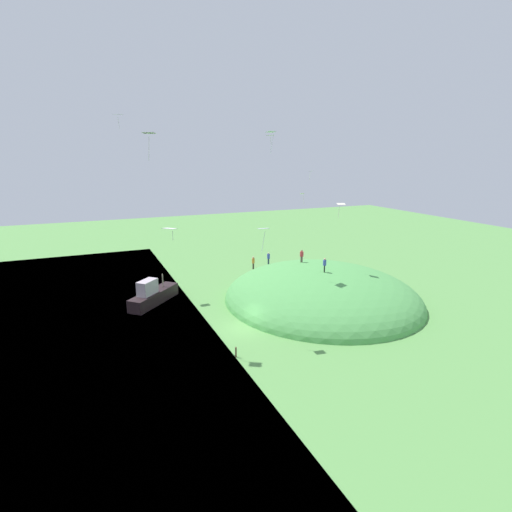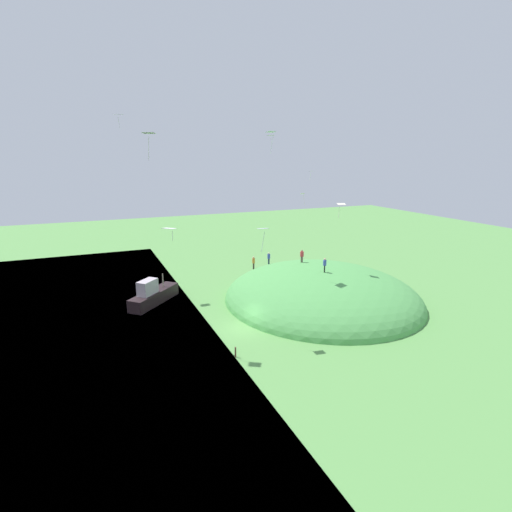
% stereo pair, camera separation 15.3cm
% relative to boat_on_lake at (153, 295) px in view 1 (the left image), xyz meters
% --- Properties ---
extents(ground_plane, '(160.00, 160.00, 0.00)m').
position_rel_boat_on_lake_xyz_m(ground_plane, '(7.08, -10.55, -1.04)').
color(ground_plane, '#5A954A').
extents(grass_hill, '(22.89, 24.45, 7.88)m').
position_rel_boat_on_lake_xyz_m(grass_hill, '(18.73, -6.65, -1.04)').
color(grass_hill, '#519F4F').
rests_on(grass_hill, ground_plane).
extents(boat_on_lake, '(6.61, 6.69, 3.10)m').
position_rel_boat_on_lake_xyz_m(boat_on_lake, '(0.00, 0.00, 0.00)').
color(boat_on_lake, black).
rests_on(boat_on_lake, lake_water).
extents(person_watching_kites, '(0.52, 0.52, 1.65)m').
position_rel_boat_on_lake_xyz_m(person_watching_kites, '(18.07, -8.09, 3.90)').
color(person_watching_kites, black).
rests_on(person_watching_kites, grass_hill).
extents(person_walking_path, '(0.50, 0.50, 1.65)m').
position_rel_boat_on_lake_xyz_m(person_walking_path, '(15.96, 2.38, 2.48)').
color(person_walking_path, '#203043').
rests_on(person_walking_path, grass_hill).
extents(person_with_child, '(0.64, 0.64, 1.62)m').
position_rel_boat_on_lake_xyz_m(person_with_child, '(18.21, -2.63, 3.67)').
color(person_with_child, brown).
rests_on(person_with_child, grass_hill).
extents(person_near_shore, '(0.41, 0.41, 1.78)m').
position_rel_boat_on_lake_xyz_m(person_near_shore, '(13.85, 2.68, 2.01)').
color(person_near_shore, '#3B2E27').
rests_on(person_near_shore, grass_hill).
extents(kite_0, '(1.08, 1.11, 1.45)m').
position_rel_boat_on_lake_xyz_m(kite_0, '(25.71, 8.19, 13.43)').
color(kite_0, white).
extents(kite_1, '(1.38, 1.21, 1.20)m').
position_rel_boat_on_lake_xyz_m(kite_1, '(18.89, 8.27, 18.53)').
color(kite_1, silver).
extents(kite_2, '(0.99, 0.75, 2.20)m').
position_rel_boat_on_lake_xyz_m(kite_2, '(7.81, -13.79, 9.39)').
color(kite_2, white).
extents(kite_3, '(1.12, 0.82, 1.62)m').
position_rel_boat_on_lake_xyz_m(kite_3, '(-1.80, 5.78, 20.30)').
color(kite_3, white).
extents(kite_4, '(1.27, 1.17, 2.25)m').
position_rel_boat_on_lake_xyz_m(kite_4, '(-0.94, -10.21, 17.41)').
color(kite_4, silver).
extents(kite_5, '(1.34, 1.34, 1.22)m').
position_rel_boat_on_lake_xyz_m(kite_5, '(0.16, -11.15, 9.62)').
color(kite_5, white).
extents(kite_6, '(0.62, 0.43, 1.62)m').
position_rel_boat_on_lake_xyz_m(kite_6, '(21.70, 3.67, 10.48)').
color(kite_6, white).
extents(kite_7, '(1.09, 0.91, 1.66)m').
position_rel_boat_on_lake_xyz_m(kite_7, '(20.51, -7.20, 10.32)').
color(kite_7, '#F4E4CF').
extents(kite_8, '(1.21, 0.99, 2.28)m').
position_rel_boat_on_lake_xyz_m(kite_8, '(12.39, -5.54, 18.06)').
color(kite_8, white).
extents(mooring_post, '(0.14, 0.14, 0.93)m').
position_rel_boat_on_lake_xyz_m(mooring_post, '(4.31, -15.93, -0.58)').
color(mooring_post, brown).
rests_on(mooring_post, ground_plane).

